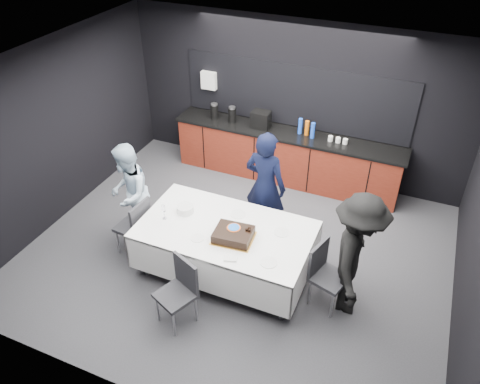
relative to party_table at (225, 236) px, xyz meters
name	(u,v)px	position (x,y,z in m)	size (l,w,h in m)	color
ground	(237,253)	(0.00, 0.40, -0.64)	(6.00, 6.00, 0.00)	#404045
room_shell	(237,144)	(0.00, 0.40, 1.22)	(6.04, 5.04, 2.82)	white
kitchenette	(286,152)	(-0.02, 2.62, -0.10)	(4.10, 0.64, 2.05)	#5E1A0E
party_table	(225,236)	(0.00, 0.00, 0.00)	(2.32, 1.32, 0.78)	#99999E
cake_assembly	(233,235)	(0.18, -0.14, 0.20)	(0.56, 0.47, 0.17)	#F1AE46
plate_stack	(185,209)	(-0.66, 0.11, 0.19)	(0.24, 0.24, 0.10)	white
loose_plate_near	(198,238)	(-0.25, -0.32, 0.14)	(0.18, 0.18, 0.01)	white
loose_plate_right_a	(282,232)	(0.72, 0.22, 0.14)	(0.21, 0.21, 0.01)	white
loose_plate_right_b	(269,263)	(0.76, -0.38, 0.14)	(0.21, 0.21, 0.01)	white
loose_plate_far	(238,214)	(0.04, 0.35, 0.14)	(0.22, 0.22, 0.01)	white
fork_pile	(230,259)	(0.30, -0.51, 0.15)	(0.16, 0.10, 0.03)	white
champagne_flute	(164,209)	(-0.86, -0.13, 0.30)	(0.06, 0.06, 0.22)	white
chair_left	(136,224)	(-1.35, -0.14, -0.11)	(0.46, 0.46, 0.92)	#29292E
chair_right	(325,271)	(1.38, 0.00, -0.11)	(0.52, 0.52, 0.92)	#29292E
chair_near	(180,287)	(-0.17, -0.97, -0.11)	(0.55, 0.55, 0.92)	#29292E
person_center	(265,186)	(0.19, 1.00, 0.24)	(0.64, 0.42, 1.77)	black
person_left	(129,193)	(-1.64, 0.17, 0.14)	(0.76, 0.59, 1.57)	silver
person_right	(356,256)	(1.72, 0.06, 0.23)	(1.12, 0.65, 1.74)	black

